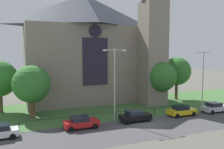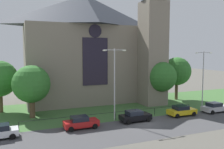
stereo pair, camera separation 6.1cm
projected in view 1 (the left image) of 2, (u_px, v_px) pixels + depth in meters
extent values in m
plane|color=#56544C|center=(114.00, 107.00, 40.57)|extent=(160.00, 160.00, 0.00)
cube|color=#424244|center=(151.00, 127.00, 29.50)|extent=(120.00, 8.00, 0.01)
cube|color=#3D6633|center=(118.00, 109.00, 38.72)|extent=(120.00, 20.00, 0.01)
cube|color=gray|center=(86.00, 64.00, 45.67)|extent=(22.00, 12.00, 14.00)
pyramid|color=#383D47|center=(85.00, 11.00, 44.74)|extent=(22.00, 12.00, 6.00)
cube|color=black|center=(95.00, 62.00, 40.03)|extent=(4.40, 0.16, 8.00)
cylinder|color=black|center=(95.00, 31.00, 39.56)|extent=(2.20, 0.15, 2.20)
cube|color=gray|center=(153.00, 54.00, 41.87)|extent=(4.00, 4.00, 18.00)
cylinder|color=black|center=(116.00, 112.00, 32.50)|extent=(24.80, 0.05, 0.05)
cylinder|color=black|center=(19.00, 127.00, 27.88)|extent=(0.07, 0.07, 1.10)
cylinder|color=black|center=(71.00, 121.00, 30.22)|extent=(0.07, 0.07, 1.10)
cylinder|color=black|center=(116.00, 116.00, 32.55)|extent=(0.07, 0.07, 1.10)
cylinder|color=black|center=(155.00, 112.00, 34.88)|extent=(0.07, 0.07, 1.10)
cylinder|color=black|center=(188.00, 108.00, 37.21)|extent=(0.07, 0.07, 1.10)
cylinder|color=brown|center=(0.00, 102.00, 36.76)|extent=(0.78, 0.78, 3.14)
cylinder|color=brown|center=(176.00, 90.00, 46.76)|extent=(0.59, 0.59, 3.53)
sphere|color=#2D6B28|center=(177.00, 71.00, 46.40)|extent=(5.46, 5.46, 5.46)
cylinder|color=brown|center=(32.00, 108.00, 33.68)|extent=(0.79, 0.79, 2.84)
sphere|color=#2D6B28|center=(31.00, 84.00, 33.37)|extent=(5.27, 5.27, 5.27)
cylinder|color=#4C3823|center=(161.00, 97.00, 41.31)|extent=(0.43, 0.43, 3.13)
sphere|color=#2D6B28|center=(162.00, 77.00, 40.99)|extent=(5.17, 5.17, 5.17)
cylinder|color=#B2B2B7|center=(115.00, 85.00, 31.97)|extent=(0.16, 0.16, 9.76)
cylinder|color=#B2B2B7|center=(110.00, 50.00, 31.27)|extent=(1.40, 0.10, 0.10)
cylinder|color=#B2B2B7|center=(119.00, 50.00, 31.79)|extent=(1.40, 0.10, 0.10)
ellipsoid|color=white|center=(105.00, 50.00, 31.01)|extent=(0.57, 0.26, 0.20)
ellipsoid|color=white|center=(124.00, 50.00, 32.06)|extent=(0.57, 0.26, 0.20)
cylinder|color=#B2B2B7|center=(203.00, 81.00, 37.71)|extent=(0.16, 0.16, 9.42)
cylinder|color=#B2B2B7|center=(200.00, 53.00, 37.03)|extent=(1.40, 0.10, 0.10)
cylinder|color=#B2B2B7|center=(207.00, 53.00, 37.55)|extent=(1.40, 0.10, 0.10)
ellipsoid|color=white|center=(197.00, 53.00, 36.77)|extent=(0.57, 0.26, 0.20)
ellipsoid|color=white|center=(211.00, 53.00, 37.82)|extent=(0.57, 0.26, 0.20)
cylinder|color=black|center=(13.00, 137.00, 25.22)|extent=(0.65, 0.24, 0.64)
cylinder|color=black|center=(12.00, 132.00, 26.86)|extent=(0.65, 0.24, 0.64)
cube|color=#B21919|center=(81.00, 123.00, 28.99)|extent=(4.24, 1.88, 0.70)
cube|color=black|center=(80.00, 118.00, 28.85)|extent=(2.03, 1.64, 0.55)
cylinder|color=black|center=(90.00, 122.00, 30.42)|extent=(0.64, 0.23, 0.64)
cylinder|color=black|center=(95.00, 126.00, 28.78)|extent=(0.64, 0.23, 0.64)
cylinder|color=black|center=(68.00, 125.00, 29.26)|extent=(0.64, 0.23, 0.64)
cylinder|color=black|center=(71.00, 129.00, 27.62)|extent=(0.64, 0.23, 0.64)
cube|color=black|center=(135.00, 117.00, 31.85)|extent=(4.26, 1.95, 0.70)
cube|color=black|center=(134.00, 113.00, 31.71)|extent=(2.06, 1.67, 0.55)
cylinder|color=black|center=(141.00, 116.00, 33.30)|extent=(0.65, 0.24, 0.64)
cylinder|color=black|center=(148.00, 119.00, 31.66)|extent=(0.65, 0.24, 0.64)
cylinder|color=black|center=(123.00, 119.00, 32.09)|extent=(0.65, 0.24, 0.64)
cylinder|color=black|center=(129.00, 122.00, 30.46)|extent=(0.65, 0.24, 0.64)
cube|color=gold|center=(182.00, 111.00, 34.81)|extent=(4.20, 1.81, 0.70)
cube|color=black|center=(181.00, 107.00, 34.67)|extent=(2.00, 1.60, 0.55)
cylinder|color=black|center=(186.00, 111.00, 36.21)|extent=(0.64, 0.22, 0.64)
cylinder|color=black|center=(194.00, 114.00, 34.55)|extent=(0.64, 0.22, 0.64)
cylinder|color=black|center=(170.00, 113.00, 35.11)|extent=(0.64, 0.22, 0.64)
cylinder|color=black|center=(177.00, 116.00, 33.45)|extent=(0.64, 0.22, 0.64)
cube|color=#B7B7BC|center=(215.00, 108.00, 36.89)|extent=(4.26, 1.95, 0.70)
cube|color=black|center=(214.00, 104.00, 36.75)|extent=(2.06, 1.67, 0.55)
cylinder|color=black|center=(217.00, 108.00, 38.33)|extent=(0.65, 0.24, 0.64)
cylinder|color=black|center=(203.00, 110.00, 37.13)|extent=(0.65, 0.24, 0.64)
cylinder|color=black|center=(212.00, 112.00, 35.50)|extent=(0.65, 0.24, 0.64)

